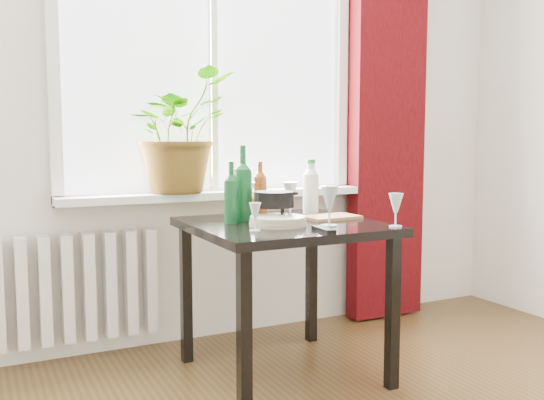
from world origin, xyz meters
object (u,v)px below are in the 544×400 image
wineglass_back_center (290,199)px  bottle_amber (260,187)px  plate_stack (278,221)px  cutting_board (331,217)px  fondue_pot (274,207)px  cleaning_bottle (311,186)px  wineglass_far_right (396,210)px  wine_bottle_left (231,192)px  tv_remote (324,230)px  wineglass_back_left (247,200)px  wineglass_front_right (329,205)px  wine_bottle_right (243,182)px  potted_plant (177,131)px  wineglass_front_left (255,217)px  radiator (78,287)px  table (284,242)px

wineglass_back_center → bottle_amber: bearing=115.4°
plate_stack → cutting_board: bearing=16.2°
wineglass_back_center → fondue_pot: (-0.17, -0.15, -0.02)m
cleaning_bottle → wineglass_far_right: bearing=-81.6°
wine_bottle_left → bottle_amber: 0.39m
bottle_amber → cleaning_bottle: 0.27m
tv_remote → cutting_board: 0.42m
fondue_pot → wineglass_back_left: bearing=124.2°
bottle_amber → wineglass_front_right: (0.08, -0.56, -0.05)m
wine_bottle_right → wine_bottle_left: bearing=-144.4°
potted_plant → wineglass_back_center: 0.71m
wineglass_front_right → wineglass_far_right: bearing=-31.8°
wineglass_front_right → wine_bottle_right: bearing=127.8°
wineglass_front_left → plate_stack: bearing=33.5°
potted_plant → plate_stack: bearing=-70.6°
wine_bottle_right → wineglass_front_right: size_ratio=1.98×
plate_stack → tv_remote: 0.26m
radiator → plate_stack: plate_stack is taller
cleaning_bottle → wineglass_far_right: cleaning_bottle is taller
potted_plant → wineglass_far_right: 1.24m
wineglass_far_right → wineglass_front_left: bearing=165.0°
fondue_pot → tv_remote: size_ratio=1.42×
cutting_board → wineglass_back_center: bearing=128.8°
wineglass_back_left → plate_stack: size_ratio=0.71×
wine_bottle_left → wineglass_far_right: 0.75m
bottle_amber → plate_stack: (-0.12, -0.45, -0.12)m
potted_plant → wine_bottle_right: potted_plant is taller
cleaning_bottle → wine_bottle_left: bearing=-162.8°
table → wineglass_front_left: size_ratio=6.85×
bottle_amber → wineglass_front_left: (-0.29, -0.56, -0.08)m
wineglass_front_left → plate_stack: wineglass_front_left is taller
plate_stack → wineglass_front_right: bearing=-30.0°
cutting_board → wineglass_front_left: bearing=-157.7°
wine_bottle_left → wineglass_back_left: bearing=39.6°
potted_plant → plate_stack: potted_plant is taller
radiator → wineglass_far_right: wineglass_far_right is taller
wineglass_far_right → wineglass_back_left: size_ratio=0.84×
potted_plant → cutting_board: (0.59, -0.59, -0.42)m
wineglass_far_right → wineglass_front_right: bearing=148.2°
wineglass_far_right → plate_stack: bearing=149.0°
fondue_pot → tv_remote: (0.06, -0.36, -0.06)m
wineglass_back_left → bottle_amber: bearing=48.7°
wineglass_back_center → wineglass_far_right: bearing=-65.8°
wineglass_back_left → tv_remote: 0.54m
wineglass_front_right → plate_stack: wineglass_front_right is taller
wineglass_back_center → fondue_pot: wineglass_back_center is taller
wineglass_back_left → wineglass_front_left: 0.41m
radiator → fondue_pot: bearing=-36.1°
potted_plant → wineglass_front_left: bearing=-84.1°
cleaning_bottle → tv_remote: bearing=-114.9°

